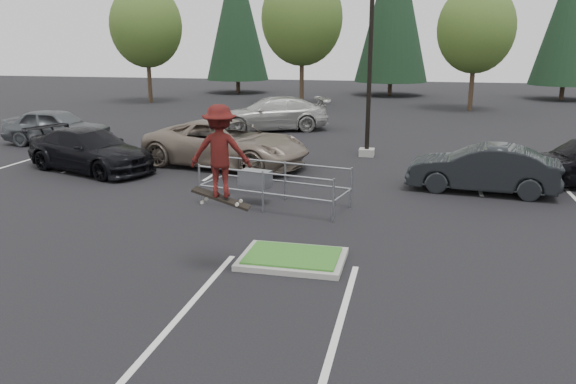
% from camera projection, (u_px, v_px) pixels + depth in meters
% --- Properties ---
extents(ground, '(120.00, 120.00, 0.00)m').
position_uv_depth(ground, '(293.00, 262.00, 11.97)').
color(ground, black).
rests_on(ground, ground).
extents(grass_median, '(2.20, 1.60, 0.16)m').
position_uv_depth(grass_median, '(293.00, 258.00, 11.95)').
color(grass_median, '#9F9E94').
rests_on(grass_median, ground).
extents(stall_lines, '(22.62, 17.60, 0.01)m').
position_uv_depth(stall_lines, '(292.00, 189.00, 17.94)').
color(stall_lines, silver).
rests_on(stall_lines, ground).
extents(light_pole, '(0.70, 0.60, 10.12)m').
position_uv_depth(light_pole, '(371.00, 42.00, 22.00)').
color(light_pole, '#9F9E94').
rests_on(light_pole, ground).
extents(decid_a, '(5.44, 5.44, 8.91)m').
position_uv_depth(decid_a, '(146.00, 29.00, 42.70)').
color(decid_a, '#38281C').
rests_on(decid_a, ground).
extents(decid_b, '(5.89, 5.89, 9.64)m').
position_uv_depth(decid_b, '(302.00, 21.00, 40.48)').
color(decid_b, '#38281C').
rests_on(decid_b, ground).
extents(decid_c, '(5.12, 5.12, 8.38)m').
position_uv_depth(decid_c, '(476.00, 32.00, 37.45)').
color(decid_c, '#38281C').
rests_on(decid_c, ground).
extents(conif_a, '(5.72, 5.72, 13.00)m').
position_uv_depth(conif_a, '(237.00, 14.00, 50.84)').
color(conif_a, '#38281C').
rests_on(conif_a, ground).
extents(conif_b, '(6.38, 6.38, 14.50)m').
position_uv_depth(conif_b, '(394.00, 3.00, 48.12)').
color(conif_b, '#38281C').
rests_on(conif_b, ground).
extents(conif_c, '(5.50, 5.50, 12.50)m').
position_uv_depth(conif_c, '(572.00, 13.00, 44.43)').
color(conif_c, '#38281C').
rests_on(conif_c, ground).
extents(cart_corral, '(4.36, 2.32, 1.18)m').
position_uv_depth(cart_corral, '(260.00, 179.00, 16.05)').
color(cart_corral, gray).
rests_on(cart_corral, ground).
extents(skateboarder, '(1.25, 0.87, 2.02)m').
position_uv_depth(skateboarder, '(220.00, 152.00, 10.64)').
color(skateboarder, black).
rests_on(skateboarder, ground).
extents(car_l_tan, '(6.76, 4.19, 1.74)m').
position_uv_depth(car_l_tan, '(226.00, 143.00, 21.06)').
color(car_l_tan, '#7D6D5F').
rests_on(car_l_tan, ground).
extents(car_l_black, '(5.67, 3.76, 1.53)m').
position_uv_depth(car_l_black, '(88.00, 150.00, 20.33)').
color(car_l_black, black).
rests_on(car_l_black, ground).
extents(car_l_grey, '(4.86, 1.95, 1.65)m').
position_uv_depth(car_l_grey, '(57.00, 127.00, 25.49)').
color(car_l_grey, '#53575B').
rests_on(car_l_grey, ground).
extents(car_r_charc, '(4.67, 2.11, 1.49)m').
position_uv_depth(car_r_charc, '(482.00, 168.00, 17.41)').
color(car_r_charc, black).
rests_on(car_r_charc, ground).
extents(car_far_silver, '(6.50, 4.61, 1.75)m').
position_uv_depth(car_far_silver, '(273.00, 114.00, 29.78)').
color(car_far_silver, '#B3B2AD').
rests_on(car_far_silver, ground).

